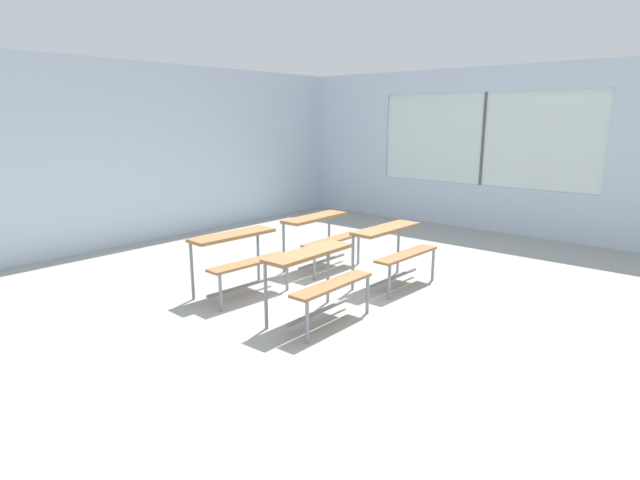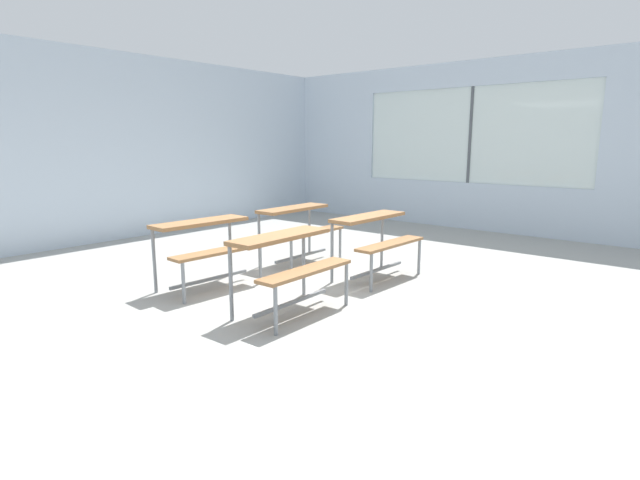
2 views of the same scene
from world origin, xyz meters
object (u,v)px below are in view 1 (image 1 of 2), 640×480
desk_bench_r1c0 (239,249)px  desk_bench_r1c1 (321,229)px  desk_bench_r0c0 (317,269)px  desk_bench_r0c1 (393,242)px

desk_bench_r1c0 → desk_bench_r1c1: 1.50m
desk_bench_r0c0 → desk_bench_r1c0: 1.25m
desk_bench_r1c0 → desk_bench_r0c1: bearing=-35.3°
desk_bench_r0c0 → desk_bench_r0c1: 1.54m
desk_bench_r0c0 → desk_bench_r1c1: size_ratio=1.00×
desk_bench_r0c0 → desk_bench_r1c0: bearing=88.1°
desk_bench_r0c1 → desk_bench_r1c0: 1.94m
desk_bench_r0c1 → desk_bench_r0c0: bearing=-176.5°
desk_bench_r0c1 → desk_bench_r1c1: bearing=92.4°
desk_bench_r0c0 → desk_bench_r1c1: same height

